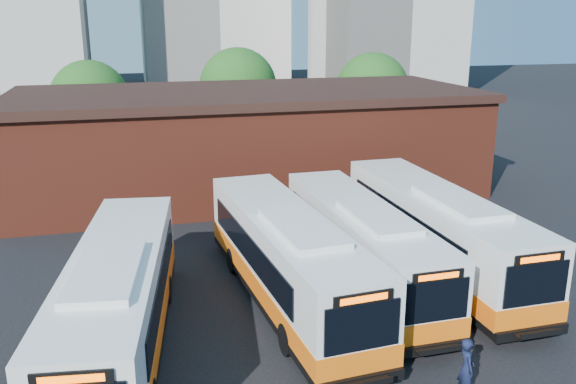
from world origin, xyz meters
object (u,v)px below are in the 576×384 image
object	(u,v)px
bus_west	(119,305)
bus_east	(436,234)
transit_worker	(466,368)
bus_mideast	(361,248)
bus_midwest	(287,262)

from	to	relation	value
bus_west	bus_east	distance (m)	13.74
bus_west	transit_worker	size ratio (longest dim) A/B	7.30
bus_east	transit_worker	distance (m)	9.38
bus_west	bus_mideast	distance (m)	10.10
bus_mideast	bus_midwest	bearing A→B (deg)	-166.43
bus_west	bus_east	world-z (taller)	bus_east
bus_mideast	bus_west	bearing A→B (deg)	-163.65
bus_mideast	transit_worker	distance (m)	8.22
transit_worker	bus_west	bearing A→B (deg)	70.77
transit_worker	bus_mideast	bearing A→B (deg)	9.51
bus_mideast	transit_worker	size ratio (longest dim) A/B	6.98
bus_midwest	bus_mideast	size ratio (longest dim) A/B	1.06
bus_west	bus_midwest	distance (m)	6.62
bus_west	transit_worker	xyz separation A→B (m)	(9.74, -5.20, -0.73)
bus_midwest	transit_worker	world-z (taller)	bus_midwest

